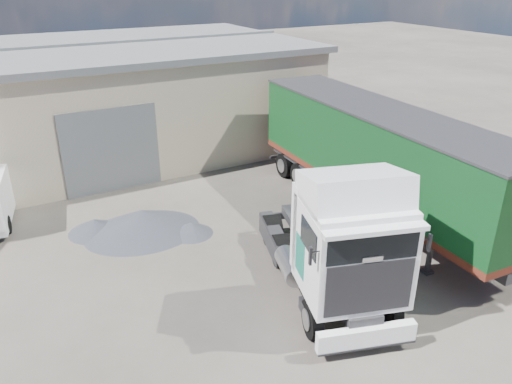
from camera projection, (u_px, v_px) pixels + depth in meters
ground at (275, 299)px, 14.46m from camera, size 120.00×120.00×0.00m
brick_boundary_wall at (417, 140)px, 23.81m from camera, size 0.35×26.00×2.50m
tractor_unit at (339, 246)px, 13.53m from camera, size 4.31×6.93×4.43m
box_trailer at (376, 152)px, 18.40m from camera, size 3.37×12.76×4.20m
gravel_heap at (140, 222)px, 17.96m from camera, size 4.88×4.47×0.87m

